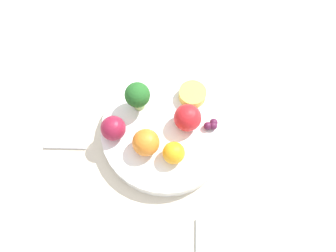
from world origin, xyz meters
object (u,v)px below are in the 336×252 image
object	(u,v)px
bowl	(168,131)
grape_cluster	(213,125)
apple_red	(115,128)
spoon	(67,145)
broccoli	(140,96)
apple_green	(190,118)
orange_front	(176,153)
orange_back	(148,142)
small_cup	(194,94)

from	to	relation	value
bowl	grape_cluster	distance (m)	0.09
apple_red	spoon	bearing A→B (deg)	6.31
broccoli	apple_green	size ratio (longest dim) A/B	1.32
apple_red	orange_front	size ratio (longest dim) A/B	1.14
broccoli	grape_cluster	bearing A→B (deg)	161.12
orange_front	orange_back	xyz separation A→B (m)	(0.05, -0.02, 0.00)
broccoli	spoon	world-z (taller)	broccoli
orange_front	grape_cluster	size ratio (longest dim) A/B	1.49
apple_red	grape_cluster	world-z (taller)	apple_red
orange_front	orange_back	world-z (taller)	orange_back
broccoli	apple_red	world-z (taller)	broccoli
orange_front	grape_cluster	world-z (taller)	orange_front
bowl	orange_back	xyz separation A→B (m)	(0.04, 0.04, 0.04)
grape_cluster	small_cup	distance (m)	0.07
orange_back	spoon	xyz separation A→B (m)	(0.16, -0.02, -0.05)
orange_back	grape_cluster	world-z (taller)	orange_back
apple_green	apple_red	bearing A→B (deg)	7.48
apple_red	orange_front	xyz separation A→B (m)	(-0.11, 0.05, -0.00)
bowl	small_cup	size ratio (longest dim) A/B	4.65
orange_back	grape_cluster	xyz separation A→B (m)	(-0.12, -0.04, -0.02)
grape_cluster	spoon	xyz separation A→B (m)	(0.28, 0.02, -0.04)
broccoli	small_cup	world-z (taller)	broccoli
apple_red	grape_cluster	size ratio (longest dim) A/B	1.70
small_cup	apple_green	bearing A→B (deg)	77.65
apple_green	small_cup	xyz separation A→B (m)	(-0.01, -0.06, -0.02)
apple_red	apple_green	distance (m)	0.13
spoon	orange_back	bearing A→B (deg)	173.57
bowl	broccoli	distance (m)	0.09
apple_red	bowl	bearing A→B (deg)	-174.92
apple_red	orange_front	distance (m)	0.12
apple_red	apple_green	world-z (taller)	apple_green
apple_red	orange_back	distance (m)	0.07
apple_red	orange_front	bearing A→B (deg)	156.31
apple_green	orange_front	bearing A→B (deg)	67.73
bowl	orange_back	size ratio (longest dim) A/B	5.00
bowl	apple_green	xyz separation A→B (m)	(-0.04, -0.01, 0.04)
orange_front	spoon	xyz separation A→B (m)	(0.21, -0.04, -0.05)
apple_red	orange_back	bearing A→B (deg)	154.05
apple_green	spoon	xyz separation A→B (m)	(0.23, 0.03, -0.05)
bowl	small_cup	xyz separation A→B (m)	(-0.05, -0.07, 0.03)
broccoli	bowl	bearing A→B (deg)	136.95
orange_front	spoon	size ratio (longest dim) A/B	0.49
apple_green	broccoli	bearing A→B (deg)	-23.08
apple_red	small_cup	xyz separation A→B (m)	(-0.15, -0.07, -0.01)
apple_green	grape_cluster	xyz separation A→B (m)	(-0.04, 0.01, -0.02)
apple_red	spoon	world-z (taller)	apple_red
apple_red	apple_green	bearing A→B (deg)	-172.52
orange_front	small_cup	distance (m)	0.13
orange_front	grape_cluster	xyz separation A→B (m)	(-0.07, -0.06, -0.01)
spoon	apple_red	bearing A→B (deg)	-173.69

